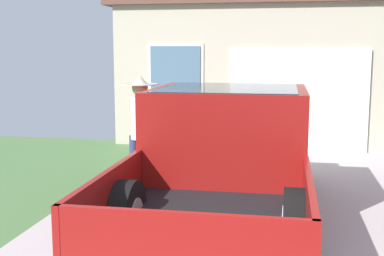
{
  "coord_description": "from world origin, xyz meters",
  "views": [
    {
      "loc": [
        0.39,
        -2.37,
        2.11
      ],
      "look_at": [
        -0.89,
        4.45,
        1.05
      ],
      "focal_mm": 47.77,
      "sensor_mm": 36.0,
      "label": 1
    }
  ],
  "objects_px": {
    "pickup_truck": "(227,157)",
    "handbag": "(144,188)",
    "house_with_garage": "(352,48)",
    "person_with_hat": "(141,126)"
  },
  "relations": [
    {
      "from": "pickup_truck",
      "to": "handbag",
      "type": "distance_m",
      "value": 1.42
    },
    {
      "from": "pickup_truck",
      "to": "handbag",
      "type": "height_order",
      "value": "pickup_truck"
    },
    {
      "from": "pickup_truck",
      "to": "house_with_garage",
      "type": "relative_size",
      "value": 0.46
    },
    {
      "from": "handbag",
      "to": "house_with_garage",
      "type": "bearing_deg",
      "value": 63.18
    },
    {
      "from": "house_with_garage",
      "to": "person_with_hat",
      "type": "bearing_deg",
      "value": -117.84
    },
    {
      "from": "handbag",
      "to": "house_with_garage",
      "type": "xyz_separation_m",
      "value": [
        3.65,
        7.23,
        2.01
      ]
    },
    {
      "from": "house_with_garage",
      "to": "handbag",
      "type": "bearing_deg",
      "value": -116.82
    },
    {
      "from": "pickup_truck",
      "to": "handbag",
      "type": "xyz_separation_m",
      "value": [
        -1.25,
        0.36,
        -0.58
      ]
    },
    {
      "from": "person_with_hat",
      "to": "house_with_garage",
      "type": "height_order",
      "value": "house_with_garage"
    },
    {
      "from": "pickup_truck",
      "to": "person_with_hat",
      "type": "xyz_separation_m",
      "value": [
        -1.33,
        0.52,
        0.3
      ]
    }
  ]
}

